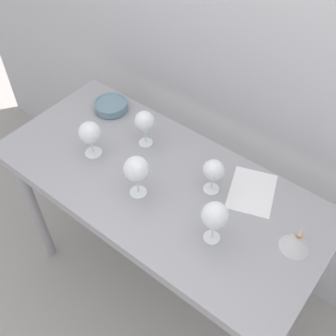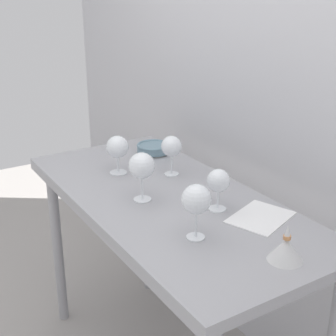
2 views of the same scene
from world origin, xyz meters
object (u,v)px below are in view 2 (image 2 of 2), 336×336
(wine_glass_far_right, at_px, (218,182))
(decanter_funnel, at_px, (286,249))
(wine_glass_near_center, at_px, (142,167))
(tasting_bowl, at_px, (153,148))
(wine_glass_near_right, at_px, (196,200))
(wine_glass_far_left, at_px, (172,147))
(wine_glass_near_left, at_px, (117,148))
(tasting_sheet_upper, at_px, (261,217))

(wine_glass_far_right, distance_m, decanter_funnel, 0.39)
(wine_glass_far_right, bearing_deg, wine_glass_near_center, -138.35)
(wine_glass_near_center, height_order, tasting_bowl, wine_glass_near_center)
(wine_glass_near_right, relative_size, wine_glass_far_right, 1.20)
(wine_glass_far_left, distance_m, wine_glass_near_left, 0.23)
(wine_glass_near_right, bearing_deg, wine_glass_near_left, 176.52)
(wine_glass_far_left, relative_size, wine_glass_far_right, 1.10)
(wine_glass_near_center, height_order, tasting_sheet_upper, wine_glass_near_center)
(tasting_sheet_upper, height_order, decanter_funnel, decanter_funnel)
(wine_glass_near_center, xyz_separation_m, wine_glass_near_left, (-0.30, 0.04, -0.02))
(wine_glass_near_right, relative_size, tasting_bowl, 1.17)
(wine_glass_near_left, height_order, wine_glass_near_right, wine_glass_near_right)
(wine_glass_near_left, height_order, tasting_sheet_upper, wine_glass_near_left)
(wine_glass_far_right, bearing_deg, tasting_sheet_upper, 33.91)
(wine_glass_near_center, xyz_separation_m, decanter_funnel, (0.60, 0.16, -0.10))
(wine_glass_far_left, distance_m, tasting_sheet_upper, 0.53)
(wine_glass_near_left, distance_m, decanter_funnel, 0.90)
(decanter_funnel, bearing_deg, wine_glass_near_right, -148.95)
(wine_glass_near_left, xyz_separation_m, tasting_sheet_upper, (0.65, 0.24, -0.11))
(wine_glass_far_left, distance_m, tasting_bowl, 0.30)
(wine_glass_near_center, relative_size, wine_glass_near_right, 1.01)
(tasting_sheet_upper, relative_size, tasting_bowl, 1.42)
(wine_glass_near_right, distance_m, decanter_funnel, 0.31)
(wine_glass_near_center, bearing_deg, wine_glass_near_left, 171.36)
(wine_glass_near_center, height_order, wine_glass_near_right, wine_glass_near_center)
(wine_glass_near_center, xyz_separation_m, wine_glass_far_left, (-0.16, 0.23, -0.01))
(wine_glass_far_right, bearing_deg, decanter_funnel, -5.36)
(wine_glass_near_center, height_order, wine_glass_near_left, wine_glass_near_center)
(wine_glass_near_center, xyz_separation_m, wine_glass_far_right, (0.22, 0.19, -0.03))
(wine_glass_far_right, bearing_deg, tasting_bowl, 170.40)
(wine_glass_far_left, bearing_deg, decanter_funnel, -5.64)
(wine_glass_near_left, relative_size, decanter_funnel, 1.44)
(tasting_bowl, height_order, decanter_funnel, decanter_funnel)
(tasting_sheet_upper, bearing_deg, decanter_funnel, -46.93)
(wine_glass_near_center, xyz_separation_m, tasting_sheet_upper, (0.35, 0.28, -0.13))
(wine_glass_near_left, distance_m, tasting_bowl, 0.31)
(wine_glass_near_right, height_order, tasting_sheet_upper, wine_glass_near_right)
(wine_glass_far_right, relative_size, decanter_funnel, 1.35)
(wine_glass_near_right, relative_size, tasting_sheet_upper, 0.82)
(wine_glass_far_left, bearing_deg, wine_glass_near_center, -55.59)
(wine_glass_far_right, bearing_deg, wine_glass_far_left, 174.08)
(wine_glass_near_right, bearing_deg, tasting_sheet_upper, 89.02)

